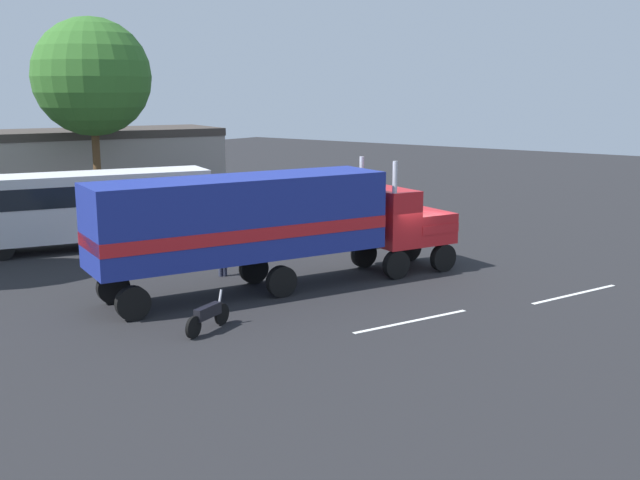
% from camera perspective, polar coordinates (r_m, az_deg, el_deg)
% --- Properties ---
extents(ground_plane, '(120.00, 120.00, 0.00)m').
position_cam_1_polar(ground_plane, '(29.96, 6.32, -2.40)').
color(ground_plane, '#232326').
extents(lane_stripe_near, '(4.15, 1.77, 0.01)m').
position_cam_1_polar(lane_stripe_near, '(23.70, 6.99, -6.15)').
color(lane_stripe_near, silver).
rests_on(lane_stripe_near, ground_plane).
extents(lane_stripe_mid, '(4.19, 1.65, 0.01)m').
position_cam_1_polar(lane_stripe_mid, '(28.03, 18.80, -3.92)').
color(lane_stripe_mid, silver).
rests_on(lane_stripe_mid, ground_plane).
extents(semi_truck, '(14.00, 7.84, 4.50)m').
position_cam_1_polar(semi_truck, '(26.73, -3.89, 1.48)').
color(semi_truck, red).
rests_on(semi_truck, ground_plane).
extents(person_bystander, '(0.46, 0.46, 1.63)m').
position_cam_1_polar(person_bystander, '(29.13, -7.43, -1.02)').
color(person_bystander, '#2D3347').
rests_on(person_bystander, ground_plane).
extents(parked_bus, '(10.92, 7.38, 3.40)m').
position_cam_1_polar(parked_bus, '(35.53, -17.34, 2.72)').
color(parked_bus, silver).
rests_on(parked_bus, ground_plane).
extents(motorcycle, '(2.10, 0.44, 1.12)m').
position_cam_1_polar(motorcycle, '(22.74, -8.49, -5.70)').
color(motorcycle, black).
rests_on(motorcycle, ground_plane).
extents(tree_center, '(6.68, 6.68, 11.11)m').
position_cam_1_polar(tree_center, '(45.41, -16.94, 11.75)').
color(tree_center, brown).
rests_on(tree_center, ground_plane).
extents(building_backdrop, '(23.76, 14.60, 4.54)m').
position_cam_1_polar(building_backdrop, '(50.52, -20.73, 5.42)').
color(building_backdrop, '#9E938C').
rests_on(building_backdrop, ground_plane).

